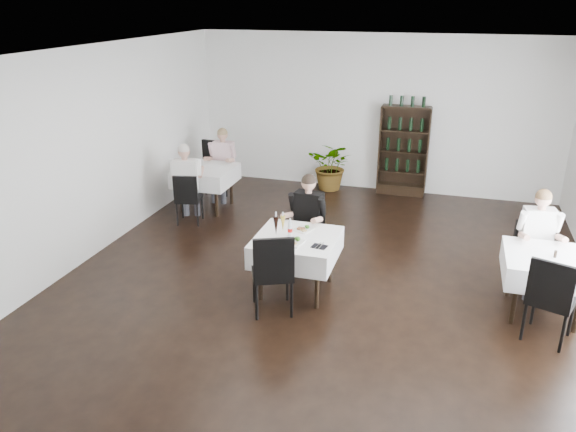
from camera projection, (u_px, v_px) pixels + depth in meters
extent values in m
plane|color=black|center=(318.00, 293.00, 7.32)|extent=(9.00, 9.00, 0.00)
plane|color=white|center=(324.00, 56.00, 6.23)|extent=(9.00, 9.00, 0.00)
plane|color=white|center=(375.00, 114.00, 10.79)|extent=(7.00, 0.00, 7.00)
plane|color=white|center=(73.00, 161.00, 7.71)|extent=(0.00, 9.00, 9.00)
cube|color=black|center=(401.00, 189.00, 10.98)|extent=(0.90, 0.28, 0.20)
cylinder|color=black|center=(261.00, 275.00, 7.04)|extent=(0.06, 0.06, 0.71)
cylinder|color=black|center=(278.00, 251.00, 7.70)|extent=(0.06, 0.06, 0.71)
cylinder|color=black|center=(317.00, 283.00, 6.85)|extent=(0.06, 0.06, 0.71)
cylinder|color=black|center=(330.00, 258.00, 7.50)|extent=(0.06, 0.06, 0.71)
cube|color=black|center=(297.00, 239.00, 7.14)|extent=(0.85, 0.85, 0.04)
cube|color=white|center=(296.00, 247.00, 7.18)|extent=(1.03, 1.03, 0.30)
cylinder|color=black|center=(181.00, 194.00, 9.93)|extent=(0.06, 0.06, 0.71)
cylinder|color=black|center=(197.00, 182.00, 10.54)|extent=(0.06, 0.06, 0.71)
cylinder|color=black|center=(216.00, 197.00, 9.75)|extent=(0.06, 0.06, 0.71)
cylinder|color=black|center=(231.00, 186.00, 10.35)|extent=(0.06, 0.06, 0.71)
cube|color=black|center=(205.00, 170.00, 10.00)|extent=(0.80, 0.80, 0.04)
cube|color=white|center=(206.00, 176.00, 10.04)|extent=(0.98, 0.98, 0.30)
cylinder|color=black|center=(515.00, 297.00, 6.53)|extent=(0.06, 0.06, 0.71)
cylinder|color=black|center=(511.00, 271.00, 7.14)|extent=(0.06, 0.06, 0.71)
cylinder|color=black|center=(569.00, 278.00, 6.95)|extent=(0.06, 0.06, 0.71)
cube|color=black|center=(548.00, 259.00, 6.60)|extent=(0.80, 0.80, 0.04)
cube|color=white|center=(547.00, 267.00, 6.64)|extent=(0.98, 0.98, 0.30)
imported|color=#235A1E|center=(332.00, 166.00, 11.09)|extent=(0.96, 0.86, 0.98)
cylinder|color=black|center=(292.00, 262.00, 7.67)|extent=(0.03, 0.03, 0.45)
cylinder|color=black|center=(295.00, 250.00, 8.03)|extent=(0.03, 0.03, 0.45)
cylinder|color=black|center=(320.00, 264.00, 7.62)|extent=(0.03, 0.03, 0.45)
cylinder|color=black|center=(322.00, 252.00, 7.98)|extent=(0.03, 0.03, 0.45)
cube|color=black|center=(308.00, 240.00, 7.73)|extent=(0.51, 0.51, 0.07)
cube|color=black|center=(309.00, 217.00, 7.83)|extent=(0.45, 0.12, 0.49)
cylinder|color=black|center=(287.00, 283.00, 7.08)|extent=(0.04, 0.04, 0.48)
cylinder|color=black|center=(291.00, 300.00, 6.69)|extent=(0.04, 0.04, 0.48)
cylinder|color=black|center=(254.00, 285.00, 7.03)|extent=(0.04, 0.04, 0.48)
cylinder|color=black|center=(257.00, 302.00, 6.64)|extent=(0.04, 0.04, 0.48)
cube|color=black|center=(272.00, 272.00, 6.76)|extent=(0.63, 0.63, 0.07)
cube|color=black|center=(274.00, 259.00, 6.45)|extent=(0.46, 0.24, 0.52)
cylinder|color=black|center=(196.00, 189.00, 10.51)|extent=(0.04, 0.04, 0.50)
cylinder|color=black|center=(206.00, 182.00, 10.89)|extent=(0.04, 0.04, 0.50)
cylinder|color=black|center=(217.00, 191.00, 10.39)|extent=(0.04, 0.04, 0.50)
cylinder|color=black|center=(226.00, 184.00, 10.77)|extent=(0.04, 0.04, 0.50)
cube|color=black|center=(210.00, 172.00, 10.54)|extent=(0.51, 0.51, 0.08)
cube|color=black|center=(215.00, 154.00, 10.63)|extent=(0.50, 0.07, 0.54)
cylinder|color=black|center=(202.00, 208.00, 9.70)|extent=(0.03, 0.03, 0.40)
cylinder|color=black|center=(198.00, 215.00, 9.38)|extent=(0.03, 0.03, 0.40)
cylinder|color=black|center=(183.00, 207.00, 9.73)|extent=(0.03, 0.03, 0.40)
cylinder|color=black|center=(177.00, 215.00, 9.41)|extent=(0.03, 0.03, 0.40)
cube|color=black|center=(189.00, 199.00, 9.47)|extent=(0.47, 0.47, 0.06)
cube|color=black|center=(185.00, 189.00, 9.22)|extent=(0.40, 0.12, 0.44)
cylinder|color=black|center=(524.00, 280.00, 7.22)|extent=(0.03, 0.03, 0.41)
cylinder|color=black|center=(511.00, 268.00, 7.55)|extent=(0.03, 0.03, 0.41)
cylinder|color=black|center=(551.00, 279.00, 7.26)|extent=(0.03, 0.03, 0.41)
cylinder|color=black|center=(536.00, 267.00, 7.59)|extent=(0.03, 0.03, 0.41)
cube|color=black|center=(533.00, 257.00, 7.32)|extent=(0.54, 0.54, 0.06)
cube|color=black|center=(529.00, 235.00, 7.40)|extent=(0.40, 0.20, 0.45)
cylinder|color=black|center=(571.00, 318.00, 6.33)|extent=(0.04, 0.04, 0.47)
cylinder|color=black|center=(563.00, 334.00, 6.03)|extent=(0.04, 0.04, 0.47)
cylinder|color=black|center=(534.00, 307.00, 6.56)|extent=(0.04, 0.04, 0.47)
cylinder|color=black|center=(523.00, 322.00, 6.25)|extent=(0.04, 0.04, 0.47)
cube|color=black|center=(551.00, 299.00, 6.19)|extent=(0.60, 0.60, 0.07)
cube|color=black|center=(551.00, 284.00, 5.94)|extent=(0.46, 0.21, 0.51)
cube|color=#43444C|center=(297.00, 235.00, 7.77)|extent=(0.18, 0.41, 0.13)
cylinder|color=#43444C|center=(292.00, 259.00, 7.73)|extent=(0.10, 0.10, 0.47)
cube|color=#43444C|center=(310.00, 237.00, 7.70)|extent=(0.18, 0.41, 0.13)
cylinder|color=#43444C|center=(305.00, 262.00, 7.66)|extent=(0.10, 0.10, 0.47)
cube|color=black|center=(309.00, 210.00, 7.77)|extent=(0.40, 0.25, 0.52)
cylinder|color=tan|center=(287.00, 215.00, 7.64)|extent=(0.11, 0.30, 0.15)
cylinder|color=tan|center=(317.00, 220.00, 7.48)|extent=(0.11, 0.30, 0.15)
sphere|color=tan|center=(309.00, 183.00, 7.61)|extent=(0.20, 0.20, 0.20)
sphere|color=black|center=(309.00, 181.00, 7.60)|extent=(0.20, 0.20, 0.20)
cube|color=#43444C|center=(216.00, 173.00, 10.50)|extent=(0.15, 0.40, 0.13)
cylinder|color=#43444C|center=(214.00, 191.00, 10.46)|extent=(0.10, 0.10, 0.46)
cube|color=#43444C|center=(226.00, 174.00, 10.46)|extent=(0.15, 0.40, 0.13)
cylinder|color=#43444C|center=(223.00, 192.00, 10.41)|extent=(0.10, 0.10, 0.46)
cube|color=beige|center=(224.00, 155.00, 10.53)|extent=(0.38, 0.22, 0.52)
cylinder|color=tan|center=(208.00, 159.00, 10.36)|extent=(0.09, 0.29, 0.15)
cylinder|color=tan|center=(230.00, 160.00, 10.26)|extent=(0.09, 0.29, 0.15)
sphere|color=tan|center=(222.00, 135.00, 10.37)|extent=(0.20, 0.20, 0.20)
sphere|color=olive|center=(222.00, 133.00, 10.36)|extent=(0.20, 0.20, 0.20)
cube|color=#43444C|center=(194.00, 190.00, 9.58)|extent=(0.24, 0.42, 0.13)
cylinder|color=#43444C|center=(197.00, 203.00, 9.85)|extent=(0.10, 0.10, 0.47)
cube|color=#43444C|center=(183.00, 190.00, 9.58)|extent=(0.24, 0.42, 0.13)
cylinder|color=#43444C|center=(186.00, 203.00, 9.85)|extent=(0.10, 0.10, 0.47)
cube|color=white|center=(185.00, 175.00, 9.30)|extent=(0.42, 0.31, 0.52)
cylinder|color=tan|center=(201.00, 172.00, 9.54)|extent=(0.15, 0.31, 0.15)
cylinder|color=tan|center=(175.00, 172.00, 9.54)|extent=(0.15, 0.31, 0.15)
sphere|color=tan|center=(184.00, 152.00, 9.17)|extent=(0.20, 0.20, 0.20)
sphere|color=beige|center=(184.00, 150.00, 9.16)|extent=(0.20, 0.20, 0.20)
cube|color=#43444C|center=(529.00, 256.00, 7.13)|extent=(0.19, 0.42, 0.13)
cylinder|color=#43444C|center=(529.00, 283.00, 7.09)|extent=(0.11, 0.11, 0.47)
cube|color=#43444C|center=(545.00, 257.00, 7.11)|extent=(0.19, 0.42, 0.13)
cylinder|color=#43444C|center=(545.00, 284.00, 7.06)|extent=(0.11, 0.11, 0.47)
cube|color=white|center=(538.00, 228.00, 7.17)|extent=(0.41, 0.26, 0.53)
cylinder|color=tan|center=(524.00, 236.00, 6.97)|extent=(0.12, 0.30, 0.15)
cylinder|color=tan|center=(561.00, 238.00, 6.91)|extent=(0.12, 0.30, 0.15)
sphere|color=tan|center=(543.00, 199.00, 7.01)|extent=(0.20, 0.20, 0.20)
sphere|color=brown|center=(544.00, 197.00, 7.00)|extent=(0.20, 0.20, 0.20)
cube|color=white|center=(303.00, 230.00, 7.31)|extent=(0.28, 0.28, 0.02)
cube|color=#512917|center=(301.00, 229.00, 7.30)|extent=(0.10, 0.08, 0.02)
sphere|color=#30671B|center=(308.00, 227.00, 7.32)|extent=(0.05, 0.05, 0.05)
cube|color=olive|center=(303.00, 230.00, 7.26)|extent=(0.10, 0.10, 0.02)
cube|color=white|center=(292.00, 242.00, 6.93)|extent=(0.29, 0.29, 0.02)
cube|color=#512917|center=(290.00, 241.00, 6.91)|extent=(0.10, 0.08, 0.02)
sphere|color=#30671B|center=(298.00, 239.00, 6.93)|extent=(0.06, 0.06, 0.06)
cube|color=olive|center=(293.00, 243.00, 6.86)|extent=(0.11, 0.10, 0.02)
cone|color=black|center=(276.00, 226.00, 7.12)|extent=(0.07, 0.07, 0.25)
cylinder|color=silver|center=(276.00, 214.00, 7.07)|extent=(0.02, 0.02, 0.06)
cone|color=gold|center=(283.00, 224.00, 7.24)|extent=(0.06, 0.06, 0.22)
cylinder|color=silver|center=(283.00, 214.00, 7.19)|extent=(0.02, 0.02, 0.05)
cylinder|color=silver|center=(290.00, 229.00, 7.10)|extent=(0.06, 0.06, 0.19)
cylinder|color=#B70F0A|center=(290.00, 230.00, 7.11)|extent=(0.06, 0.06, 0.05)
cylinder|color=silver|center=(290.00, 220.00, 7.06)|extent=(0.02, 0.02, 0.05)
cube|color=black|center=(319.00, 246.00, 6.83)|extent=(0.20, 0.17, 0.01)
cylinder|color=silver|center=(318.00, 246.00, 6.83)|extent=(0.04, 0.20, 0.01)
cylinder|color=silver|center=(321.00, 246.00, 6.82)|extent=(0.03, 0.20, 0.01)
cylinder|color=black|center=(555.00, 254.00, 6.54)|extent=(0.04, 0.04, 0.09)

